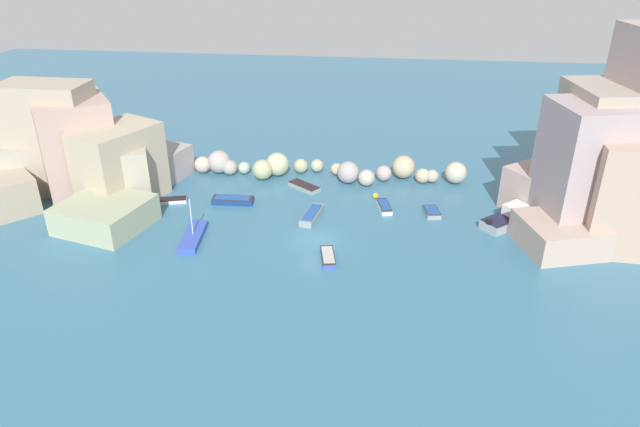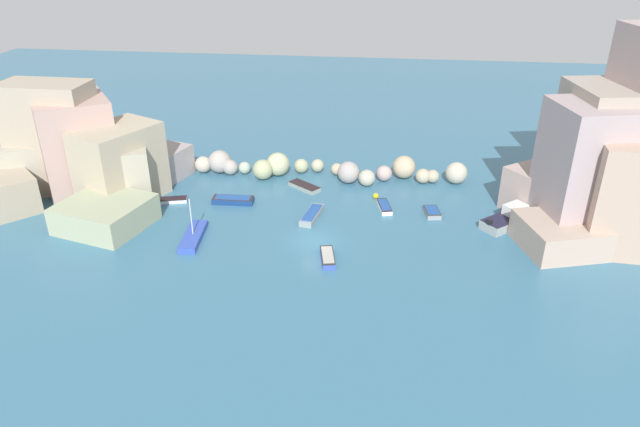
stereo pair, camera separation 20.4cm
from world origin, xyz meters
name	(u,v)px [view 1 (the left image)]	position (x,y,z in m)	size (l,w,h in m)	color
cove_water	(315,241)	(0.00, 0.00, 0.00)	(160.00, 160.00, 0.00)	#376A86
cliff_headland_left	(79,159)	(-26.29, 7.94, 3.73)	(22.28, 22.40, 11.76)	tan
cliff_headland_right	(623,173)	(27.69, 6.06, 5.63)	(20.22, 19.48, 18.48)	#A4A98B
rock_breakwater	(301,167)	(-3.52, 14.67, 1.14)	(35.79, 4.96, 2.68)	tan
channel_buoy	(376,196)	(5.17, 9.86, 0.30)	(0.60, 0.60, 0.60)	gold
moored_boat_0	(509,218)	(18.15, 5.49, 0.70)	(5.63, 5.26, 1.94)	#8E9797
moored_boat_1	(304,187)	(-2.70, 11.37, 0.26)	(3.82, 3.37, 0.52)	gray
moored_boat_2	(233,200)	(-9.53, 6.89, 0.35)	(4.30, 1.51, 0.67)	navy
moored_boat_3	(193,236)	(-11.20, -1.03, 0.30)	(2.07, 5.66, 4.12)	#324DB4
moored_boat_4	(432,212)	(10.89, 6.76, 0.29)	(1.77, 2.63, 0.55)	gray
moored_boat_5	(328,257)	(1.53, -3.15, 0.29)	(1.75, 3.50, 0.55)	#384FAD
moored_boat_6	(312,215)	(-0.92, 4.59, 0.31)	(2.01, 4.57, 0.64)	gray
moored_boat_7	(173,200)	(-15.79, 6.39, 0.21)	(2.97, 1.83, 0.42)	silver
moored_boat_8	(384,206)	(6.13, 7.47, 0.26)	(1.74, 3.33, 0.50)	white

